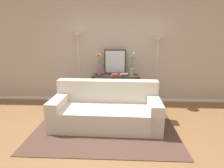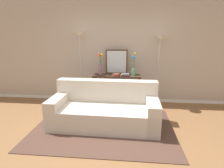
% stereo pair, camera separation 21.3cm
% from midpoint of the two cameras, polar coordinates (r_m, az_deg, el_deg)
% --- Properties ---
extents(ground_plane, '(16.00, 16.00, 0.02)m').
position_cam_midpoint_polar(ground_plane, '(3.32, -2.76, -18.26)').
color(ground_plane, brown).
extents(back_wall, '(12.00, 0.15, 2.84)m').
position_cam_midpoint_polar(back_wall, '(5.11, -0.47, 10.33)').
color(back_wall, white).
rests_on(back_wall, ground).
extents(area_rug, '(2.75, 2.00, 0.01)m').
position_cam_midpoint_polar(area_rug, '(3.84, -3.59, -13.20)').
color(area_rug, '#51382D').
rests_on(area_rug, ground).
extents(couch, '(2.16, 1.01, 0.88)m').
position_cam_midpoint_polar(couch, '(3.85, -3.37, -8.08)').
color(couch, beige).
rests_on(couch, ground).
extents(console_table, '(1.22, 0.38, 0.82)m').
position_cam_midpoint_polar(console_table, '(4.86, -0.17, -0.13)').
color(console_table, '#473323').
rests_on(console_table, ground).
extents(floor_lamp_left, '(0.28, 0.28, 1.89)m').
position_cam_midpoint_polar(floor_lamp_left, '(4.91, -11.64, 10.64)').
color(floor_lamp_left, '#B7B2A8').
rests_on(floor_lamp_left, ground).
extents(floor_lamp_right, '(0.28, 0.28, 1.79)m').
position_cam_midpoint_polar(floor_lamp_right, '(4.83, 12.56, 9.57)').
color(floor_lamp_right, '#B7B2A8').
rests_on(floor_lamp_right, ground).
extents(wall_mirror, '(0.57, 0.02, 0.64)m').
position_cam_midpoint_polar(wall_mirror, '(4.91, -0.30, 6.83)').
color(wall_mirror, '#473323').
rests_on(wall_mirror, console_table).
extents(vase_tall_flowers, '(0.13, 0.12, 0.56)m').
position_cam_midpoint_polar(vase_tall_flowers, '(4.80, -5.30, 5.88)').
color(vase_tall_flowers, gray).
rests_on(vase_tall_flowers, console_table).
extents(vase_short_flowers, '(0.11, 0.11, 0.58)m').
position_cam_midpoint_polar(vase_short_flowers, '(4.77, 5.00, 4.89)').
color(vase_short_flowers, '#669E6B').
rests_on(vase_short_flowers, console_table).
extents(fruit_bowl, '(0.19, 0.19, 0.06)m').
position_cam_midpoint_polar(fruit_bowl, '(4.68, -0.35, 2.88)').
color(fruit_bowl, brown).
rests_on(fruit_bowl, console_table).
extents(book_stack, '(0.22, 0.14, 0.06)m').
position_cam_midpoint_polar(book_stack, '(4.69, 2.48, 2.86)').
color(book_stack, '#6B3360').
rests_on(book_stack, console_table).
extents(book_row_under_console, '(0.36, 0.17, 0.12)m').
position_cam_midpoint_polar(book_row_under_console, '(5.04, -3.82, -5.64)').
color(book_row_under_console, '#BC3328').
rests_on(book_row_under_console, ground).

